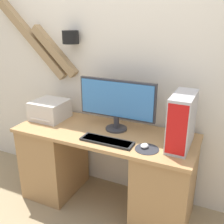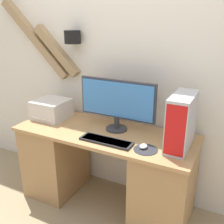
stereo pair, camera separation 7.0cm
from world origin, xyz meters
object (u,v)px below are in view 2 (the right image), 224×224
Objects in this scene: keyboard at (106,141)px; printer at (52,109)px; computer_tower at (181,122)px; mouse at (143,146)px; monitor at (117,102)px.

keyboard is 1.40× the size of printer.
computer_tower is 1.27m from printer.
computer_tower is at bearing 18.50° from keyboard.
printer reaches higher than mouse.
mouse is at bearing -10.61° from printer.
monitor reaches higher than computer_tower.
computer_tower is at bearing -8.31° from monitor.
printer is (-0.69, -0.04, -0.17)m from monitor.
computer_tower reaches higher than mouse.
keyboard is 5.92× the size of mouse.
monitor is 0.71m from printer.
computer_tower is (0.57, -0.08, -0.05)m from monitor.
monitor is 1.66× the size of computer_tower.
monitor is 2.22× the size of printer.
monitor is 0.48m from mouse.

